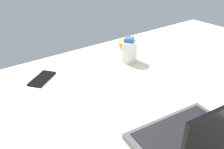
{
  "coord_description": "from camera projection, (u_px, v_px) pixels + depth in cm",
  "views": [
    {
      "loc": [
        78.37,
        42.65,
        70.02
      ],
      "look_at": [
        28.67,
        -24.53,
        24.0
      ],
      "focal_mm": 36.59,
      "sensor_mm": 36.0,
      "label": 1
    }
  ],
  "objects": [
    {
      "name": "bed_mattress",
      "position": [
        197.0,
        107.0,
        1.0
      ],
      "size": [
        180.0,
        140.0,
        18.0
      ],
      "primitive_type": "cube",
      "color": "beige",
      "rests_on": "ground"
    },
    {
      "name": "cell_phone",
      "position": [
        42.0,
        79.0,
        1.04
      ],
      "size": [
        15.23,
        13.96,
        0.8
      ],
      "primitive_type": "cube",
      "rotation": [
        0.0,
        0.0,
        5.37
      ],
      "color": "black",
      "rests_on": "bed_mattress"
    },
    {
      "name": "laptop",
      "position": [
        198.0,
        138.0,
        0.65
      ],
      "size": [
        35.39,
        26.58,
        23.0
      ],
      "rotation": [
        0.0,
        0.0,
        -0.11
      ],
      "color": "#4C4C51",
      "rests_on": "bed_mattress"
    },
    {
      "name": "snack_cup",
      "position": [
        129.0,
        50.0,
        1.18
      ],
      "size": [
        10.06,
        9.0,
        13.1
      ],
      "color": "silver",
      "rests_on": "bed_mattress"
    }
  ]
}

